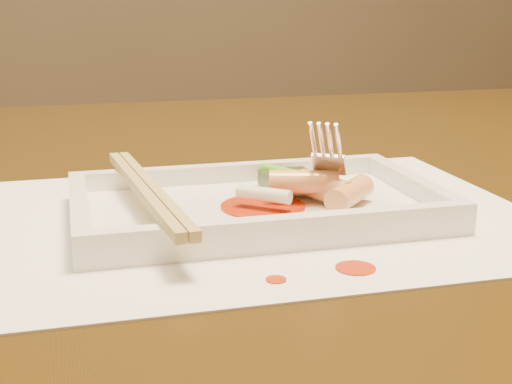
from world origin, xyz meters
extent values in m
cube|color=black|center=(0.00, 0.00, 0.73)|extent=(1.40, 0.90, 0.04)
cylinder|color=black|center=(0.62, 0.37, 0.35)|extent=(0.07, 0.07, 0.71)
cube|color=white|center=(0.04, -0.16, 0.75)|extent=(0.40, 0.30, 0.00)
cylinder|color=#BA2305|center=(0.07, -0.27, 0.75)|extent=(0.02, 0.02, 0.00)
cylinder|color=#BA2305|center=(0.02, -0.28, 0.75)|extent=(0.01, 0.01, 0.00)
cube|color=white|center=(0.04, -0.16, 0.76)|extent=(0.26, 0.16, 0.01)
cube|color=white|center=(0.04, -0.08, 0.77)|extent=(0.26, 0.01, 0.01)
cube|color=white|center=(0.04, -0.23, 0.77)|extent=(0.26, 0.01, 0.01)
cube|color=white|center=(-0.09, -0.16, 0.77)|extent=(0.01, 0.14, 0.01)
cube|color=white|center=(0.16, -0.16, 0.77)|extent=(0.01, 0.14, 0.01)
cube|color=black|center=(0.07, -0.12, 0.77)|extent=(0.04, 0.03, 0.01)
cylinder|color=#EAEACC|center=(0.04, -0.17, 0.77)|extent=(0.04, 0.03, 0.01)
cylinder|color=green|center=(0.08, -0.14, 0.77)|extent=(0.05, 0.08, 0.01)
cube|color=tan|center=(-0.05, -0.16, 0.78)|extent=(0.03, 0.22, 0.01)
cube|color=tan|center=(-0.04, -0.16, 0.78)|extent=(0.03, 0.22, 0.01)
cylinder|color=#BA2305|center=(0.04, -0.16, 0.76)|extent=(0.06, 0.06, 0.00)
cylinder|color=#F7B973|center=(0.09, -0.16, 0.77)|extent=(0.04, 0.05, 0.02)
cylinder|color=#F7B973|center=(0.10, -0.18, 0.77)|extent=(0.05, 0.05, 0.02)
cylinder|color=#F7B973|center=(0.07, -0.16, 0.78)|extent=(0.05, 0.03, 0.02)
cylinder|color=#F7B973|center=(0.07, -0.15, 0.77)|extent=(0.04, 0.02, 0.02)
camera|label=1|loc=(-0.09, -0.63, 0.91)|focal=50.00mm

